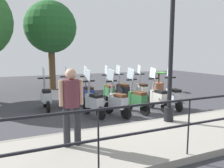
# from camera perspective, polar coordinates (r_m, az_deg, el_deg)

# --- Properties ---
(ground_plane) EXTENTS (28.00, 28.00, 0.00)m
(ground_plane) POSITION_cam_1_polar(r_m,az_deg,el_deg) (8.36, 3.71, -6.10)
(ground_plane) COLOR #38383D
(promenade_walkway) EXTENTS (2.20, 20.00, 0.15)m
(promenade_walkway) POSITION_cam_1_polar(r_m,az_deg,el_deg) (5.85, 18.44, -11.98)
(promenade_walkway) COLOR gray
(promenade_walkway) RESTS_ON ground_plane
(fence_railing) EXTENTS (0.04, 16.03, 1.07)m
(fence_railing) POSITION_cam_1_polar(r_m,az_deg,el_deg) (4.93, 27.09, -6.06)
(fence_railing) COLOR black
(fence_railing) RESTS_ON promenade_walkway
(lamp_post_near) EXTENTS (0.26, 0.90, 4.69)m
(lamp_post_near) POSITION_cam_1_polar(r_m,az_deg,el_deg) (6.15, 15.22, 9.70)
(lamp_post_near) COLOR black
(lamp_post_near) RESTS_ON promenade_walkway
(pedestrian_distant) EXTENTS (0.32, 0.49, 1.59)m
(pedestrian_distant) POSITION_cam_1_polar(r_m,az_deg,el_deg) (4.46, -10.55, -4.47)
(pedestrian_distant) COLOR #28282D
(pedestrian_distant) RESTS_ON promenade_walkway
(tree_distant) EXTENTS (2.84, 2.84, 4.90)m
(tree_distant) POSITION_cam_1_polar(r_m,az_deg,el_deg) (12.88, -15.75, 14.00)
(tree_distant) COLOR brown
(tree_distant) RESTS_ON ground_plane
(potted_palm) EXTENTS (1.06, 0.66, 1.05)m
(potted_palm) POSITION_cam_1_polar(r_m,az_deg,el_deg) (12.20, 12.08, 0.33)
(potted_palm) COLOR #9E5B3D
(potted_palm) RESTS_ON ground_plane
(scooter_near_0) EXTENTS (1.23, 0.47, 1.54)m
(scooter_near_0) POSITION_cam_1_polar(r_m,az_deg,el_deg) (8.36, 15.72, -3.00)
(scooter_near_0) COLOR black
(scooter_near_0) RESTS_ON ground_plane
(scooter_near_1) EXTENTS (1.23, 0.44, 1.54)m
(scooter_near_1) POSITION_cam_1_polar(r_m,az_deg,el_deg) (7.94, 11.95, -3.45)
(scooter_near_1) COLOR black
(scooter_near_1) RESTS_ON ground_plane
(scooter_near_2) EXTENTS (1.22, 0.50, 1.54)m
(scooter_near_2) POSITION_cam_1_polar(r_m,az_deg,el_deg) (7.53, 6.49, -3.95)
(scooter_near_2) COLOR black
(scooter_near_2) RESTS_ON ground_plane
(scooter_near_3) EXTENTS (1.20, 0.55, 1.54)m
(scooter_near_3) POSITION_cam_1_polar(r_m,az_deg,el_deg) (7.09, 1.37, -4.64)
(scooter_near_3) COLOR black
(scooter_near_3) RESTS_ON ground_plane
(scooter_near_4) EXTENTS (1.21, 0.52, 1.54)m
(scooter_near_4) POSITION_cam_1_polar(r_m,az_deg,el_deg) (7.07, -4.85, -4.70)
(scooter_near_4) COLOR black
(scooter_near_4) RESTS_ON ground_plane
(scooter_far_0) EXTENTS (1.23, 0.46, 1.54)m
(scooter_far_0) POSITION_cam_1_polar(r_m,az_deg,el_deg) (9.51, 7.79, -1.47)
(scooter_far_0) COLOR black
(scooter_far_0) RESTS_ON ground_plane
(scooter_far_1) EXTENTS (1.23, 0.44, 1.54)m
(scooter_far_1) POSITION_cam_1_polar(r_m,az_deg,el_deg) (9.33, 2.69, -1.58)
(scooter_far_1) COLOR black
(scooter_far_1) RESTS_ON ground_plane
(scooter_far_2) EXTENTS (1.23, 0.44, 1.54)m
(scooter_far_2) POSITION_cam_1_polar(r_m,az_deg,el_deg) (9.05, -0.82, -1.87)
(scooter_far_2) COLOR black
(scooter_far_2) RESTS_ON ground_plane
(scooter_far_3) EXTENTS (1.23, 0.44, 1.54)m
(scooter_far_3) POSITION_cam_1_polar(r_m,az_deg,el_deg) (8.59, -6.27, -2.46)
(scooter_far_3) COLOR black
(scooter_far_3) RESTS_ON ground_plane
(scooter_far_4) EXTENTS (1.22, 0.48, 1.54)m
(scooter_far_4) POSITION_cam_1_polar(r_m,az_deg,el_deg) (8.54, -11.76, -2.64)
(scooter_far_4) COLOR black
(scooter_far_4) RESTS_ON ground_plane
(scooter_far_5) EXTENTS (1.23, 0.44, 1.54)m
(scooter_far_5) POSITION_cam_1_polar(r_m,az_deg,el_deg) (8.25, -16.88, -3.19)
(scooter_far_5) COLOR black
(scooter_far_5) RESTS_ON ground_plane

